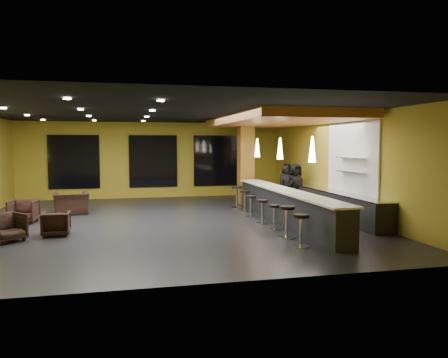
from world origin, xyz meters
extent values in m
cube|color=black|center=(0.00, 0.00, -0.05)|extent=(12.00, 13.00, 0.10)
cube|color=black|center=(0.00, 0.00, 3.55)|extent=(12.00, 13.00, 0.10)
cube|color=olive|center=(0.00, 6.55, 1.75)|extent=(12.00, 0.10, 3.50)
cube|color=olive|center=(0.00, -6.55, 1.75)|extent=(12.00, 0.10, 3.50)
cube|color=olive|center=(6.05, 0.00, 1.75)|extent=(0.10, 13.00, 3.50)
cube|color=#BE7237|center=(4.00, 1.00, 3.36)|extent=(3.60, 8.00, 0.28)
cube|color=black|center=(-3.50, 6.44, 1.70)|extent=(2.20, 0.06, 2.40)
cube|color=black|center=(0.00, 6.44, 1.70)|extent=(2.20, 0.06, 2.40)
cube|color=black|center=(3.00, 6.44, 1.70)|extent=(2.20, 0.06, 2.40)
cube|color=white|center=(5.96, -1.00, 2.00)|extent=(0.06, 3.20, 2.40)
cube|color=black|center=(3.65, -1.00, 0.50)|extent=(0.60, 8.00, 1.00)
cube|color=white|center=(3.65, -1.00, 1.02)|extent=(0.78, 8.10, 0.05)
cube|color=black|center=(5.65, -0.50, 0.43)|extent=(0.70, 6.00, 0.86)
cube|color=silver|center=(5.65, -0.50, 0.89)|extent=(0.72, 6.00, 0.03)
cube|color=silver|center=(5.82, -1.20, 1.60)|extent=(0.30, 1.50, 0.03)
cube|color=silver|center=(5.82, -1.20, 2.05)|extent=(0.30, 1.50, 0.03)
cube|color=brown|center=(3.65, 3.60, 1.75)|extent=(0.60, 0.60, 3.50)
cone|color=white|center=(3.65, -3.00, 2.35)|extent=(0.20, 0.20, 0.70)
cone|color=white|center=(3.65, -0.50, 2.35)|extent=(0.20, 0.20, 0.70)
cone|color=white|center=(3.65, 2.00, 2.35)|extent=(0.20, 0.20, 0.70)
imported|color=black|center=(4.73, 1.71, 0.83)|extent=(0.68, 0.52, 1.66)
imported|color=black|center=(5.06, 2.39, 0.86)|extent=(1.03, 0.94, 1.71)
imported|color=black|center=(5.25, 2.05, 0.86)|extent=(0.97, 0.77, 1.73)
imported|color=black|center=(-4.30, -2.01, 0.36)|extent=(1.11, 1.11, 0.73)
imported|color=black|center=(-3.17, -1.49, 0.33)|extent=(0.71, 0.73, 0.66)
imported|color=black|center=(-4.46, 0.75, 0.37)|extent=(0.88, 0.90, 0.74)
imported|color=black|center=(-3.19, 2.25, 0.39)|extent=(1.33, 1.21, 0.78)
cylinder|color=silver|center=(2.81, -4.27, 0.02)|extent=(0.41, 0.41, 0.03)
cylinder|color=silver|center=(2.81, -4.27, 0.38)|extent=(0.07, 0.07, 0.72)
cylinder|color=black|center=(2.81, -4.27, 0.77)|extent=(0.39, 0.39, 0.08)
cylinder|color=silver|center=(2.85, -3.22, 0.02)|extent=(0.43, 0.43, 0.03)
cylinder|color=silver|center=(2.85, -3.22, 0.40)|extent=(0.08, 0.08, 0.76)
cylinder|color=black|center=(2.85, -3.22, 0.82)|extent=(0.41, 0.41, 0.09)
cylinder|color=silver|center=(2.91, -2.08, 0.01)|extent=(0.37, 0.37, 0.03)
cylinder|color=silver|center=(2.91, -2.08, 0.34)|extent=(0.07, 0.07, 0.65)
cylinder|color=black|center=(2.91, -2.08, 0.70)|extent=(0.35, 0.35, 0.07)
cylinder|color=silver|center=(2.87, -1.06, 0.01)|extent=(0.38, 0.38, 0.03)
cylinder|color=silver|center=(2.87, -1.06, 0.35)|extent=(0.07, 0.07, 0.67)
cylinder|color=black|center=(2.87, -1.06, 0.72)|extent=(0.36, 0.36, 0.08)
cylinder|color=silver|center=(2.88, 0.24, 0.01)|extent=(0.37, 0.37, 0.03)
cylinder|color=silver|center=(2.88, 0.24, 0.34)|extent=(0.06, 0.06, 0.65)
cylinder|color=black|center=(2.88, 0.24, 0.69)|extent=(0.35, 0.35, 0.07)
cylinder|color=silver|center=(3.00, 1.37, 0.02)|extent=(0.40, 0.40, 0.03)
cylinder|color=silver|center=(3.00, 1.37, 0.37)|extent=(0.07, 0.07, 0.70)
cylinder|color=black|center=(3.00, 1.37, 0.75)|extent=(0.38, 0.38, 0.08)
cylinder|color=silver|center=(2.93, 2.32, 0.02)|extent=(0.43, 0.43, 0.03)
cylinder|color=silver|center=(2.93, 2.32, 0.40)|extent=(0.08, 0.08, 0.76)
cylinder|color=black|center=(2.93, 2.32, 0.81)|extent=(0.41, 0.41, 0.09)
camera|label=1|loc=(-1.34, -14.00, 2.50)|focal=35.00mm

